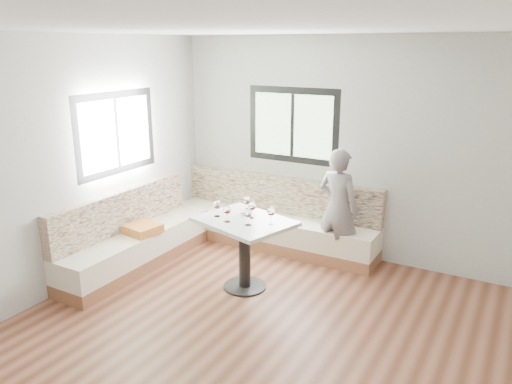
% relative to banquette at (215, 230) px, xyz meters
% --- Properties ---
extents(room, '(5.01, 5.01, 2.81)m').
position_rel_banquette_xyz_m(room, '(1.51, -1.55, 1.08)').
color(room, brown).
rests_on(room, ground).
extents(banquette, '(2.90, 2.80, 0.95)m').
position_rel_banquette_xyz_m(banquette, '(0.00, 0.00, 0.00)').
color(banquette, '#965E40').
rests_on(banquette, ground).
extents(table, '(1.18, 1.02, 0.82)m').
position_rel_banquette_xyz_m(table, '(0.83, -0.64, 0.28)').
color(table, black).
rests_on(table, ground).
extents(person, '(0.61, 0.47, 1.49)m').
position_rel_banquette_xyz_m(person, '(1.51, 0.48, 0.42)').
color(person, slate).
rests_on(person, ground).
extents(olive_ramekin, '(0.09, 0.09, 0.04)m').
position_rel_banquette_xyz_m(olive_ramekin, '(0.75, -0.50, 0.51)').
color(olive_ramekin, white).
rests_on(olive_ramekin, table).
extents(wine_glass_a, '(0.09, 0.09, 0.19)m').
position_rel_banquette_xyz_m(wine_glass_a, '(0.51, -0.70, 0.63)').
color(wine_glass_a, white).
rests_on(wine_glass_a, table).
extents(wine_glass_b, '(0.09, 0.09, 0.19)m').
position_rel_banquette_xyz_m(wine_glass_b, '(0.71, -0.79, 0.63)').
color(wine_glass_b, white).
rests_on(wine_glass_b, table).
extents(wine_glass_c, '(0.09, 0.09, 0.19)m').
position_rel_banquette_xyz_m(wine_glass_c, '(0.96, -0.77, 0.63)').
color(wine_glass_c, white).
rests_on(wine_glass_c, table).
extents(wine_glass_d, '(0.09, 0.09, 0.19)m').
position_rel_banquette_xyz_m(wine_glass_d, '(0.88, -0.54, 0.63)').
color(wine_glass_d, white).
rests_on(wine_glass_d, table).
extents(wine_glass_e, '(0.09, 0.09, 0.19)m').
position_rel_banquette_xyz_m(wine_glass_e, '(1.15, -0.61, 0.63)').
color(wine_glass_e, white).
rests_on(wine_glass_e, table).
extents(wine_glass_f, '(0.09, 0.09, 0.19)m').
position_rel_banquette_xyz_m(wine_glass_f, '(0.72, -0.40, 0.63)').
color(wine_glass_f, white).
rests_on(wine_glass_f, table).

